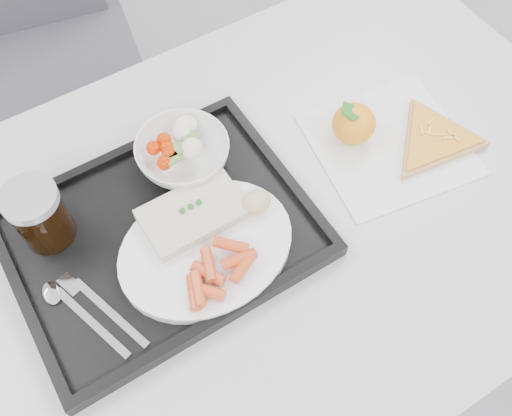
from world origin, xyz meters
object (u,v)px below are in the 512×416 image
at_px(cola_glass, 39,215).
at_px(pizza_slice, 434,139).
at_px(table, 268,229).
at_px(chair, 37,29).
at_px(salad_bowl, 183,153).
at_px(dinner_plate, 206,248).
at_px(tray, 162,235).
at_px(tangerine, 354,124).

relative_size(cola_glass, pizza_slice, 0.41).
distance_m(table, cola_glass, 0.37).
distance_m(chair, salad_bowl, 0.76).
height_order(chair, cola_glass, chair).
bearing_deg(chair, dinner_plate, -88.97).
distance_m(dinner_plate, cola_glass, 0.25).
xyz_separation_m(dinner_plate, salad_bowl, (0.05, 0.16, 0.01)).
relative_size(chair, cola_glass, 8.61).
xyz_separation_m(chair, pizza_slice, (0.45, -0.89, 0.22)).
bearing_deg(pizza_slice, salad_bowl, 154.81).
bearing_deg(table, tray, 165.61).
distance_m(dinner_plate, salad_bowl, 0.17).
height_order(tray, salad_bowl, salad_bowl).
height_order(tray, cola_glass, cola_glass).
bearing_deg(table, chair, 99.33).
bearing_deg(table, cola_glass, 156.96).
distance_m(chair, tangerine, 0.91).
bearing_deg(dinner_plate, chair, 91.03).
xyz_separation_m(salad_bowl, pizza_slice, (0.39, -0.18, -0.03)).
bearing_deg(tray, salad_bowl, 46.60).
bearing_deg(table, dinner_plate, -170.73).
relative_size(tray, dinner_plate, 1.67).
relative_size(table, dinner_plate, 4.44).
relative_size(tray, cola_glass, 4.17).
bearing_deg(dinner_plate, cola_glass, 140.78).
bearing_deg(table, tangerine, 13.28).
relative_size(table, cola_glass, 11.11).
height_order(table, pizza_slice, pizza_slice).
xyz_separation_m(table, pizza_slice, (0.31, -0.04, 0.08)).
xyz_separation_m(table, dinner_plate, (-0.12, -0.02, 0.09)).
bearing_deg(pizza_slice, tangerine, 142.33).
bearing_deg(salad_bowl, cola_glass, -177.67).
distance_m(dinner_plate, pizza_slice, 0.44).
distance_m(tray, tangerine, 0.37).
height_order(table, dinner_plate, dinner_plate).
bearing_deg(pizza_slice, dinner_plate, 177.56).
xyz_separation_m(chair, tangerine, (0.34, -0.81, 0.25)).
distance_m(salad_bowl, tangerine, 0.29).
distance_m(cola_glass, pizza_slice, 0.65).
relative_size(chair, dinner_plate, 3.44).
bearing_deg(tangerine, table, -166.72).
height_order(tangerine, pizza_slice, tangerine).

